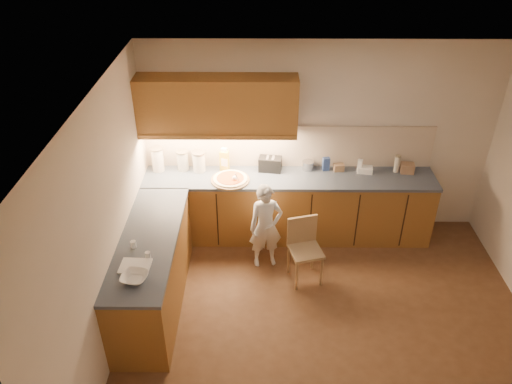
# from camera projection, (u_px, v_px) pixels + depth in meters

# --- Properties ---
(room) EXTENTS (4.54, 4.50, 2.62)m
(room) POSITION_uv_depth(u_px,v_px,m) (342.00, 200.00, 4.58)
(room) COLOR #56341D
(room) RESTS_ON ground
(l_counter) EXTENTS (3.77, 2.62, 0.92)m
(l_counter) POSITION_uv_depth(u_px,v_px,m) (246.00, 226.00, 6.29)
(l_counter) COLOR #97642B
(l_counter) RESTS_ON ground
(backsplash) EXTENTS (3.75, 0.02, 0.58)m
(backsplash) POSITION_uv_depth(u_px,v_px,m) (289.00, 146.00, 6.50)
(backsplash) COLOR beige
(backsplash) RESTS_ON l_counter
(upper_cabinets) EXTENTS (1.95, 0.36, 0.73)m
(upper_cabinets) POSITION_uv_depth(u_px,v_px,m) (217.00, 105.00, 6.03)
(upper_cabinets) COLOR #97642B
(upper_cabinets) RESTS_ON ground
(pizza_on_board) EXTENTS (0.49, 0.49, 0.20)m
(pizza_on_board) POSITION_uv_depth(u_px,v_px,m) (230.00, 179.00, 6.32)
(pizza_on_board) COLOR #A38151
(pizza_on_board) RESTS_ON l_counter
(child) EXTENTS (0.46, 0.35, 1.14)m
(child) POSITION_uv_depth(u_px,v_px,m) (266.00, 226.00, 6.10)
(child) COLOR silver
(child) RESTS_ON ground
(wooden_chair) EXTENTS (0.45, 0.45, 0.82)m
(wooden_chair) POSITION_uv_depth(u_px,v_px,m) (304.00, 245.00, 5.94)
(wooden_chair) COLOR tan
(wooden_chair) RESTS_ON ground
(mixing_bowl) EXTENTS (0.30, 0.30, 0.06)m
(mixing_bowl) POSITION_uv_depth(u_px,v_px,m) (134.00, 278.00, 4.76)
(mixing_bowl) COLOR white
(mixing_bowl) RESTS_ON l_counter
(canister_a) EXTENTS (0.16, 0.16, 0.33)m
(canister_a) POSITION_uv_depth(u_px,v_px,m) (158.00, 159.00, 6.47)
(canister_a) COLOR white
(canister_a) RESTS_ON l_counter
(canister_b) EXTENTS (0.16, 0.16, 0.27)m
(canister_b) POSITION_uv_depth(u_px,v_px,m) (183.00, 160.00, 6.50)
(canister_b) COLOR beige
(canister_b) RESTS_ON l_counter
(canister_c) EXTENTS (0.15, 0.15, 0.28)m
(canister_c) POSITION_uv_depth(u_px,v_px,m) (198.00, 161.00, 6.49)
(canister_c) COLOR white
(canister_c) RESTS_ON l_counter
(canister_d) EXTENTS (0.17, 0.17, 0.28)m
(canister_d) POSITION_uv_depth(u_px,v_px,m) (199.00, 161.00, 6.47)
(canister_d) COLOR white
(canister_d) RESTS_ON l_counter
(oil_jug) EXTENTS (0.13, 0.11, 0.33)m
(oil_jug) POSITION_uv_depth(u_px,v_px,m) (224.00, 160.00, 6.48)
(oil_jug) COLOR gold
(oil_jug) RESTS_ON l_counter
(toaster) EXTENTS (0.31, 0.21, 0.19)m
(toaster) POSITION_uv_depth(u_px,v_px,m) (270.00, 164.00, 6.50)
(toaster) COLOR black
(toaster) RESTS_ON l_counter
(steel_pot) EXTENTS (0.16, 0.16, 0.12)m
(steel_pot) POSITION_uv_depth(u_px,v_px,m) (308.00, 165.00, 6.54)
(steel_pot) COLOR #A9AAAE
(steel_pot) RESTS_ON l_counter
(blue_box) EXTENTS (0.10, 0.08, 0.18)m
(blue_box) POSITION_uv_depth(u_px,v_px,m) (326.00, 164.00, 6.52)
(blue_box) COLOR #2F498D
(blue_box) RESTS_ON l_counter
(card_box_a) EXTENTS (0.14, 0.11, 0.09)m
(card_box_a) POSITION_uv_depth(u_px,v_px,m) (339.00, 167.00, 6.52)
(card_box_a) COLOR tan
(card_box_a) RESTS_ON l_counter
(white_bottle) EXTENTS (0.07, 0.07, 0.17)m
(white_bottle) POSITION_uv_depth(u_px,v_px,m) (360.00, 166.00, 6.49)
(white_bottle) COLOR silver
(white_bottle) RESTS_ON l_counter
(flat_pack) EXTENTS (0.21, 0.16, 0.08)m
(flat_pack) POSITION_uv_depth(u_px,v_px,m) (365.00, 169.00, 6.50)
(flat_pack) COLOR white
(flat_pack) RESTS_ON l_counter
(tall_jar) EXTENTS (0.08, 0.08, 0.23)m
(tall_jar) POSITION_uv_depth(u_px,v_px,m) (397.00, 164.00, 6.47)
(tall_jar) COLOR silver
(tall_jar) RESTS_ON l_counter
(card_box_b) EXTENTS (0.18, 0.15, 0.13)m
(card_box_b) POSITION_uv_depth(u_px,v_px,m) (407.00, 168.00, 6.47)
(card_box_b) COLOR #9E7655
(card_box_b) RESTS_ON l_counter
(dough_cloth) EXTENTS (0.31, 0.25, 0.02)m
(dough_cloth) POSITION_uv_depth(u_px,v_px,m) (135.00, 266.00, 4.93)
(dough_cloth) COLOR white
(dough_cloth) RESTS_ON l_counter
(spice_jar_a) EXTENTS (0.08, 0.08, 0.08)m
(spice_jar_a) POSITION_uv_depth(u_px,v_px,m) (133.00, 244.00, 5.18)
(spice_jar_a) COLOR white
(spice_jar_a) RESTS_ON l_counter
(spice_jar_b) EXTENTS (0.06, 0.06, 0.07)m
(spice_jar_b) POSITION_uv_depth(u_px,v_px,m) (148.00, 255.00, 5.03)
(spice_jar_b) COLOR silver
(spice_jar_b) RESTS_ON l_counter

